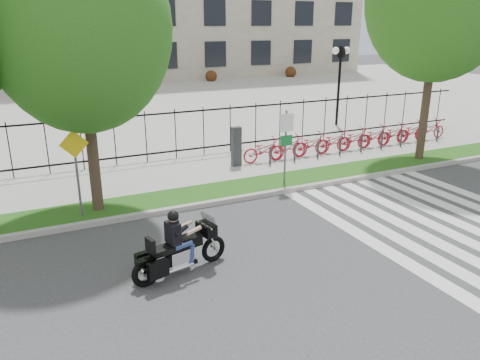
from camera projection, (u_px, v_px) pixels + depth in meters
name	position (u px, v px, depth m)	size (l,w,h in m)	color
ground	(298.00, 259.00, 11.13)	(120.00, 120.00, 0.00)	#38383B
curb	(228.00, 200.00, 14.61)	(60.00, 0.20, 0.15)	#9C9A93
grass_verge	(217.00, 192.00, 15.34)	(60.00, 1.50, 0.15)	#255515
sidewalk	(191.00, 171.00, 17.48)	(60.00, 3.50, 0.15)	gray
plaza	(105.00, 103.00, 32.51)	(80.00, 34.00, 0.10)	gray
crosswalk_stripes	(445.00, 223.00, 13.10)	(5.70, 8.00, 0.01)	silver
iron_fence	(176.00, 134.00, 18.64)	(30.00, 0.06, 2.00)	black
lamp_post_right	(340.00, 66.00, 24.46)	(1.06, 0.70, 4.25)	black
street_tree_1	(80.00, 28.00, 12.16)	(4.81, 4.81, 7.84)	#32241B
bike_share_station	(353.00, 139.00, 20.06)	(11.08, 0.85, 1.50)	#2D2D33
sign_pole_regulatory	(286.00, 138.00, 15.45)	(0.50, 0.09, 2.50)	#59595B
sign_pole_warning	(76.00, 162.00, 12.74)	(0.78, 0.09, 2.49)	#59595B
motorcycle_rider	(180.00, 248.00, 10.32)	(2.37, 1.00, 1.86)	black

